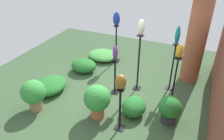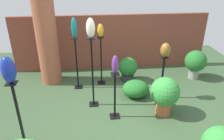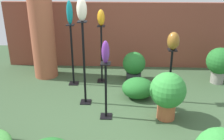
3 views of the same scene
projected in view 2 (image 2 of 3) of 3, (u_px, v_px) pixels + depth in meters
The scene contains 19 objects.
ground_plane at pixel (123, 115), 4.57m from camera, with size 8.00×8.00×0.00m, color #385133.
brick_wall_back at pixel (111, 42), 6.36m from camera, with size 5.60×0.12×1.60m, color brown.
brick_pillar at pixel (46, 36), 5.38m from camera, with size 0.52×0.52×2.53m, color #9E5138.
pedestal_ivory at pixel (93, 76), 4.61m from camera, with size 0.20×0.20×1.56m.
pedestal_teal at pixel (77, 66), 5.35m from camera, with size 0.20×0.20×1.32m.
pedestal_amber at pixel (101, 63), 5.57m from camera, with size 0.20×0.20×1.26m.
pedestal_bronze at pixel (162, 80), 4.97m from camera, with size 0.20×0.20×1.04m.
pedestal_cobalt at pixel (20, 119), 3.54m from camera, with size 0.20×0.20×1.26m.
pedestal_violet at pixel (115, 98), 4.34m from camera, with size 0.20×0.20×1.00m.
art_vase_ivory at pixel (91, 28), 4.16m from camera, with size 0.17×0.16×0.39m, color beige.
art_vase_teal at pixel (74, 28), 4.94m from camera, with size 0.13×0.12×0.47m, color #0F727A.
art_vase_amber at pixel (100, 31), 5.20m from camera, with size 0.15×0.15×0.33m, color orange.
art_vase_bronze at pixel (165, 50), 4.66m from camera, with size 0.21×0.22×0.32m, color brown.
art_vase_cobalt at pixel (8, 70), 3.15m from camera, with size 0.21×0.22×0.42m, color #192D9E.
art_vase_violet at pixel (115, 65), 4.02m from camera, with size 0.13×0.13×0.37m, color #6B2D8C.
potted_plant_walkway_edge at pixel (128, 68), 5.78m from camera, with size 0.50×0.50×0.67m.
potted_plant_front_left at pixel (165, 93), 4.42m from camera, with size 0.60×0.60×0.83m.
potted_plant_back_center at pixel (195, 62), 5.88m from camera, with size 0.57×0.57×0.80m.
foliage_bed_rear at pixel (136, 89), 5.15m from camera, with size 0.63×0.55×0.40m, color #236B28.
Camera 2 is at (-0.60, -3.66, 2.84)m, focal length 35.00 mm.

